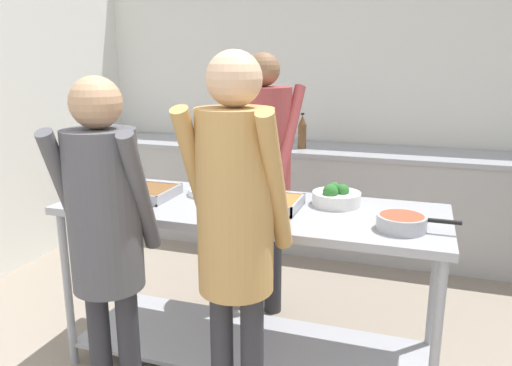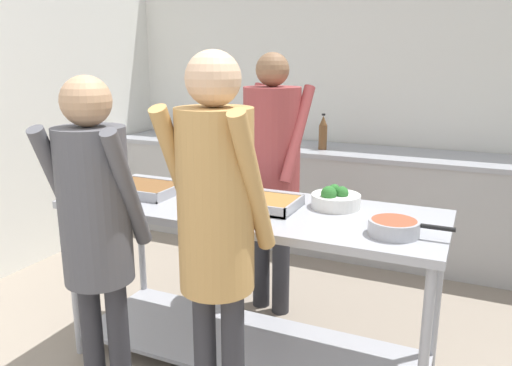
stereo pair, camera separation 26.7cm
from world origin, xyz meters
TOP-DOWN VIEW (x-y plane):
  - wall_rear at (0.00, 3.98)m, footprint 4.87×0.06m
  - back_counter at (0.00, 3.61)m, footprint 4.71×0.65m
  - serving_counter at (-0.12, 1.67)m, footprint 2.00×0.72m
  - serving_tray_vegetables at (-0.82, 1.65)m, footprint 0.50×0.30m
  - plate_stack at (-0.40, 1.82)m, footprint 0.27×0.27m
  - serving_tray_roast at (-0.04, 1.67)m, footprint 0.37×0.28m
  - broccoli_bowl at (0.30, 1.83)m, footprint 0.25×0.25m
  - sauce_pan at (0.65, 1.53)m, footprint 0.36×0.22m
  - guest_serving_left at (-0.52, 0.98)m, footprint 0.44×0.37m
  - guest_serving_right at (0.04, 1.03)m, footprint 0.40×0.33m
  - cook_behind_counter at (-0.26, 2.31)m, footprint 0.52×0.42m
  - water_bottle at (-0.28, 3.52)m, footprint 0.07×0.07m

SIDE VIEW (x-z plane):
  - back_counter at x=0.00m, z-range 0.00..0.92m
  - serving_counter at x=-0.12m, z-range 0.16..1.10m
  - plate_stack at x=-0.40m, z-range 0.93..0.97m
  - serving_tray_roast at x=-0.04m, z-range 0.93..0.99m
  - serving_tray_vegetables at x=-0.82m, z-range 0.93..0.99m
  - sauce_pan at x=0.65m, z-range 0.94..1.01m
  - broccoli_bowl at x=0.30m, z-range 0.92..1.04m
  - guest_serving_left at x=-0.52m, z-range 0.21..1.83m
  - water_bottle at x=-0.28m, z-range 0.90..1.21m
  - cook_behind_counter at x=-0.26m, z-range 0.20..1.93m
  - guest_serving_right at x=0.04m, z-range 0.22..1.94m
  - wall_rear at x=0.00m, z-range 0.00..2.65m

